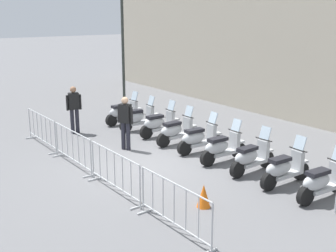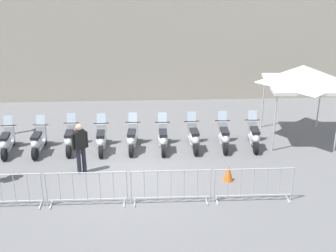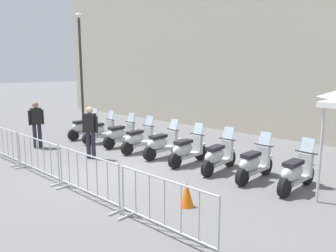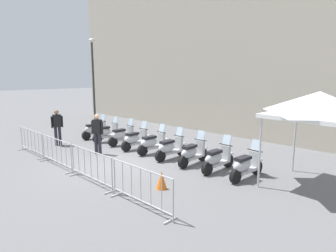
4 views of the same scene
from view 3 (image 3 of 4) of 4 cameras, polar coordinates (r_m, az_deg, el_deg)
name	(u,v)px [view 3 (image 3 of 4)]	position (r m, az deg, el deg)	size (l,w,h in m)	color
ground_plane	(112,172)	(9.71, -9.75, -7.84)	(120.00, 120.00, 0.00)	slate
building_facade	(264,11)	(16.36, 16.38, 18.66)	(28.00, 2.40, 11.02)	#B2A893
motorcycle_0	(84,128)	(14.30, -14.36, -0.33)	(0.59, 1.72, 1.24)	black
motorcycle_1	(100,131)	(13.39, -11.75, -0.92)	(0.56, 1.72, 1.24)	black
motorcycle_2	(120,135)	(12.59, -8.28, -1.52)	(0.56, 1.73, 1.24)	black
motorcycle_3	(139,139)	(11.69, -5.14, -2.35)	(0.57, 1.73, 1.24)	black
motorcycle_4	(162,144)	(10.94, -1.05, -3.18)	(0.56, 1.72, 1.24)	black
motorcycle_5	(187,150)	(10.17, 3.30, -4.22)	(0.56, 1.72, 1.24)	black
motorcycle_6	(218,157)	(9.55, 8.69, -5.27)	(0.59, 1.72, 1.24)	black
motorcycle_7	(254,164)	(9.02, 14.66, -6.42)	(0.56, 1.72, 1.24)	black
motorcycle_8	(296,173)	(8.59, 21.31, -7.64)	(0.56, 1.72, 1.24)	black
barrier_segment_0	(3,144)	(11.96, -26.76, -2.76)	(2.33, 0.57, 1.07)	#B2B5B7
barrier_segment_1	(37,157)	(9.77, -21.74, -5.08)	(2.33, 0.57, 1.07)	#B2B5B7
barrier_segment_2	(87,177)	(7.73, -13.87, -8.60)	(2.33, 0.57, 1.07)	#B2B5B7
barrier_segment_3	(165,208)	(5.98, -0.60, -13.99)	(2.33, 0.57, 1.07)	#B2B5B7
street_lamp	(81,60)	(16.29, -14.94, 10.98)	(0.36, 0.36, 5.44)	#2D332D
officer_near_row_end	(36,122)	(13.12, -21.89, 0.66)	(0.28, 0.54, 1.73)	#23232D
officer_mid_plaza	(90,129)	(10.99, -13.35, -0.59)	(0.48, 0.38, 1.73)	#23232D
traffic_cone	(187,194)	(7.24, 3.26, -11.75)	(0.32, 0.32, 0.55)	orange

